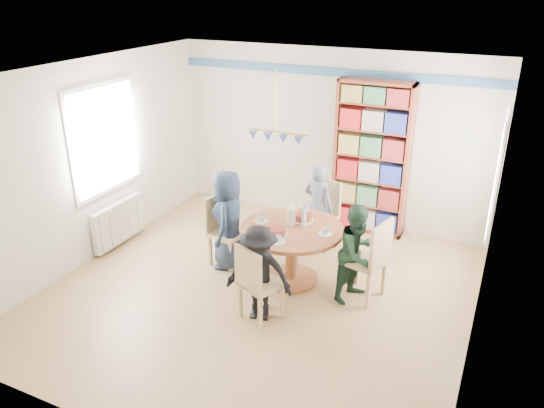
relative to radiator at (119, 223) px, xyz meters
The scene contains 14 objects.
ground 2.46m from the radiator, ahead, with size 5.00×5.00×0.00m, color tan.
room_shell 2.58m from the radiator, 14.73° to the left, with size 5.00×5.00×5.00m.
radiator is the anchor object (origin of this frame).
dining_table 2.68m from the radiator, ahead, with size 1.30×1.30×0.75m.
chair_left 1.66m from the radiator, ahead, with size 0.49×0.49×0.97m.
chair_right 3.70m from the radiator, ahead, with size 0.57×0.57×1.05m.
chair_far 2.95m from the radiator, 24.15° to the left, with size 0.55×0.55×1.01m.
chair_near 2.78m from the radiator, 17.16° to the right, with size 0.54×0.54×0.95m.
person_left 1.80m from the radiator, ahead, with size 0.66×0.43×1.36m, color #1A273A.
person_right 3.55m from the radiator, ahead, with size 0.59×0.46×1.22m, color #1A3525.
person_far 2.90m from the radiator, 22.53° to the left, with size 0.48×0.31×1.31m, color gray.
person_near 2.78m from the radiator, 15.94° to the right, with size 0.75×0.43×1.16m, color black.
bookshelf 3.82m from the radiator, 33.06° to the left, with size 1.10×0.33×2.31m.
tableware 2.69m from the radiator, ahead, with size 1.06×1.06×0.28m.
Camera 1 is at (2.56, -5.04, 3.64)m, focal length 35.00 mm.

